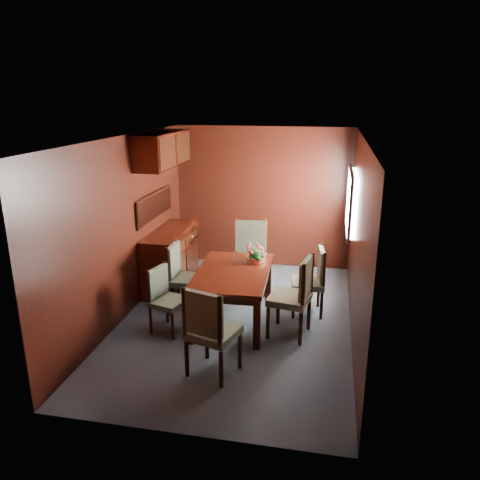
% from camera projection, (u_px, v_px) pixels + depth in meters
% --- Properties ---
extents(ground, '(4.50, 4.50, 0.00)m').
position_uv_depth(ground, '(236.00, 320.00, 6.27)').
color(ground, '#3A464F').
rests_on(ground, ground).
extents(room_shell, '(3.06, 4.52, 2.41)m').
position_uv_depth(room_shell, '(233.00, 196.00, 6.12)').
color(room_shell, black).
rests_on(room_shell, ground).
extents(sideboard, '(0.48, 1.40, 0.90)m').
position_uv_depth(sideboard, '(171.00, 258.00, 7.31)').
color(sideboard, black).
rests_on(sideboard, ground).
extents(dining_table, '(0.99, 1.53, 0.70)m').
position_uv_depth(dining_table, '(233.00, 278.00, 6.11)').
color(dining_table, black).
rests_on(dining_table, ground).
extents(chair_left_near, '(0.49, 0.50, 0.86)m').
position_uv_depth(chair_left_near, '(164.00, 295.00, 5.89)').
color(chair_left_near, black).
rests_on(chair_left_near, ground).
extents(chair_left_far, '(0.45, 0.47, 0.97)m').
position_uv_depth(chair_left_far, '(181.00, 273.00, 6.44)').
color(chair_left_far, black).
rests_on(chair_left_far, ground).
extents(chair_right_near, '(0.55, 0.57, 1.04)m').
position_uv_depth(chair_right_near, '(296.00, 292.00, 5.72)').
color(chair_right_near, black).
rests_on(chair_right_near, ground).
extents(chair_right_far, '(0.49, 0.50, 0.95)m').
position_uv_depth(chair_right_far, '(313.00, 277.00, 6.34)').
color(chair_right_far, black).
rests_on(chair_right_far, ground).
extents(chair_head, '(0.61, 0.59, 1.03)m').
position_uv_depth(chair_head, '(209.00, 328.00, 4.87)').
color(chair_head, black).
rests_on(chair_head, ground).
extents(chair_foot, '(0.57, 0.55, 1.08)m').
position_uv_depth(chair_foot, '(250.00, 252.00, 7.12)').
color(chair_foot, black).
rests_on(chair_foot, ground).
extents(flower_centerpiece, '(0.26, 0.26, 0.26)m').
position_uv_depth(flower_centerpiece, '(256.00, 253.00, 6.37)').
color(flower_centerpiece, '#C7533D').
rests_on(flower_centerpiece, dining_table).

